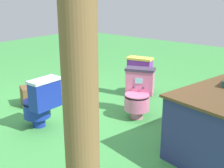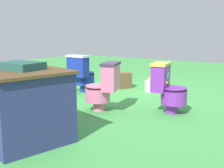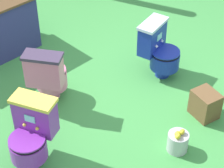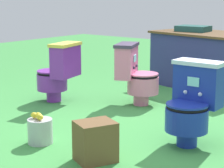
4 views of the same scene
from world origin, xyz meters
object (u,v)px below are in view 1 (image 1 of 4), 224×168
small_crate (29,96)px  lemon_bucket (60,89)px  toilet_pink (138,93)px  toilet_blue (41,103)px  toilet_purple (142,76)px  wooden_post (83,167)px

small_crate → lemon_bucket: size_ratio=1.17×
toilet_pink → small_crate: 1.82m
toilet_pink → toilet_blue: size_ratio=1.00×
toilet_blue → lemon_bucket: size_ratio=2.63×
toilet_pink → toilet_blue: 1.42m
toilet_purple → toilet_pink: same height
toilet_purple → toilet_blue: same height
wooden_post → small_crate: (-1.74, -2.99, -0.78)m
wooden_post → lemon_bucket: (-2.39, -2.98, -0.82)m
toilet_purple → wooden_post: 3.83m
toilet_purple → toilet_pink: bearing=-72.2°
toilet_purple → toilet_blue: 2.00m
toilet_blue → small_crate: 0.94m
toilet_purple → toilet_blue: size_ratio=1.00×
toilet_pink → lemon_bucket: bearing=-18.6°
toilet_blue → lemon_bucket: bearing=37.2°
lemon_bucket → toilet_pink: bearing=94.4°
toilet_pink → wooden_post: size_ratio=0.39×
toilet_blue → lemon_bucket: 1.35m
toilet_blue → wooden_post: bearing=-122.9°
toilet_pink → small_crate: bearing=2.3°
small_crate → toilet_blue: bearing=64.5°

